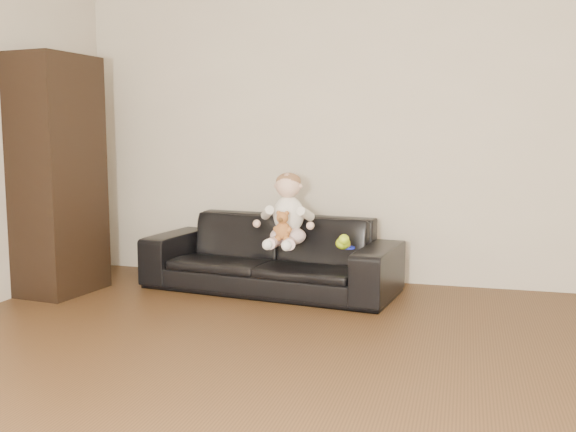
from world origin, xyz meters
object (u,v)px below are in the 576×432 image
(sofa, at_px, (271,254))
(teddy_bear, at_px, (283,226))
(toy_rattle, at_px, (346,244))
(toy_blue_disc, at_px, (349,248))
(toy_green, at_px, (343,243))
(cabinet, at_px, (58,176))
(baby, at_px, (287,214))

(sofa, relative_size, teddy_bear, 9.26)
(sofa, bearing_deg, toy_rattle, -3.12)
(teddy_bear, relative_size, toy_rattle, 3.14)
(sofa, distance_m, teddy_bear, 0.41)
(sofa, height_order, toy_blue_disc, sofa)
(toy_green, relative_size, toy_rattle, 1.93)
(toy_green, height_order, toy_blue_disc, toy_green)
(cabinet, height_order, baby, cabinet)
(sofa, bearing_deg, toy_green, -6.23)
(baby, bearing_deg, sofa, 138.14)
(toy_green, bearing_deg, toy_rattle, 60.42)
(cabinet, bearing_deg, toy_rattle, 16.66)
(sofa, xyz_separation_m, toy_green, (0.59, -0.14, 0.13))
(baby, relative_size, teddy_bear, 2.60)
(baby, relative_size, toy_green, 4.23)
(toy_rattle, xyz_separation_m, toy_blue_disc, (0.02, 0.01, -0.03))
(cabinet, xyz_separation_m, toy_rattle, (2.11, 0.37, -0.48))
(baby, distance_m, toy_green, 0.47)
(baby, height_order, toy_rattle, baby)
(cabinet, relative_size, toy_rattle, 26.66)
(teddy_bear, xyz_separation_m, toy_rattle, (0.43, 0.16, -0.14))
(toy_green, distance_m, toy_blue_disc, 0.07)
(baby, distance_m, toy_rattle, 0.49)
(sofa, xyz_separation_m, baby, (0.16, -0.11, 0.33))
(teddy_bear, distance_m, toy_green, 0.45)
(toy_green, bearing_deg, cabinet, -170.81)
(toy_green, xyz_separation_m, toy_blue_disc, (0.04, 0.04, -0.04))
(toy_blue_disc, bearing_deg, baby, -179.57)
(toy_rattle, bearing_deg, teddy_bear, -160.11)
(toy_green, distance_m, toy_rattle, 0.04)
(cabinet, bearing_deg, baby, 19.45)
(cabinet, relative_size, teddy_bear, 8.50)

